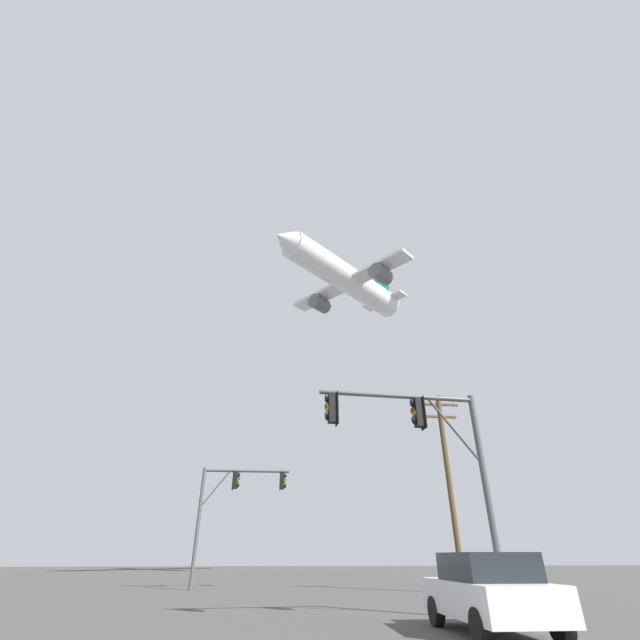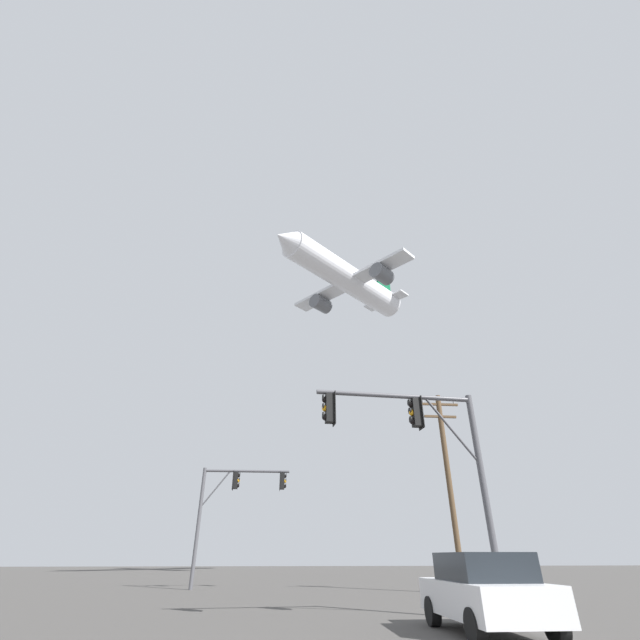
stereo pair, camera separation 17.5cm
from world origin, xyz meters
name	(u,v)px [view 2 (the right image)]	position (x,y,z in m)	size (l,w,h in m)	color
signal_pole_near	(423,442)	(4.08, 6.84, 4.67)	(5.25, 0.65, 6.26)	#4C4C51
signal_pole_far	(232,496)	(-2.85, 20.18, 4.49)	(4.98, 0.52, 6.02)	#4C4C51
utility_pole	(449,478)	(8.49, 16.41, 5.06)	(2.20, 0.28, 9.53)	brown
airplane	(346,279)	(7.28, 38.23, 32.19)	(19.41, 17.30, 6.32)	white
parked_car	(484,591)	(4.37, 4.72, 0.83)	(1.94, 4.13, 1.60)	silver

